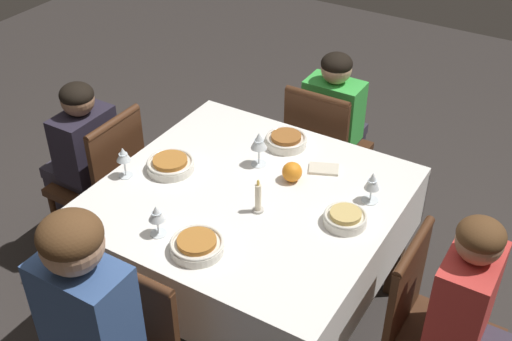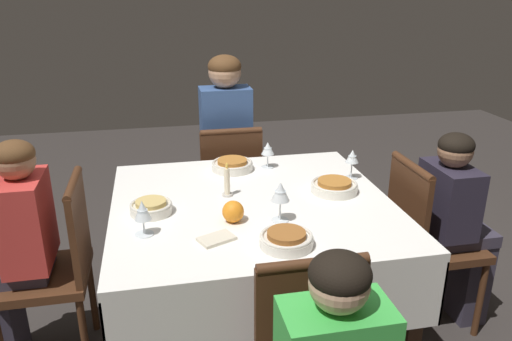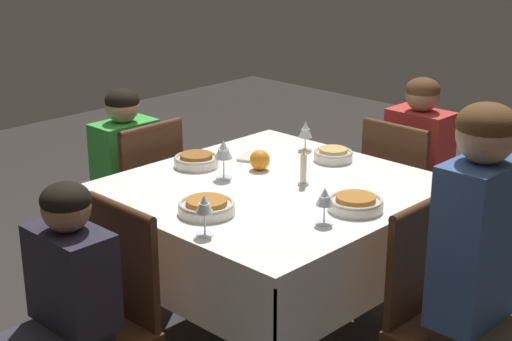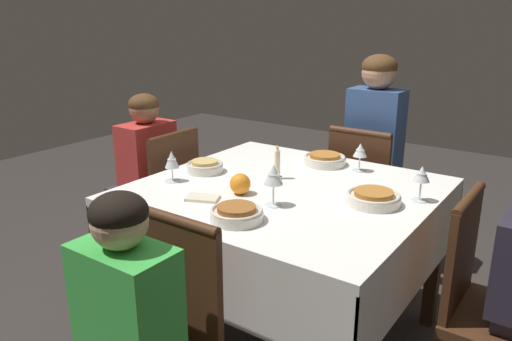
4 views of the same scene
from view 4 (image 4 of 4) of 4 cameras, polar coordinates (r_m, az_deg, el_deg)
name	(u,v)px [view 4 (image 4 of 4)]	position (r m, az deg, el deg)	size (l,w,h in m)	color
ground_plane	(282,335)	(2.51, 3.04, -18.29)	(8.00, 8.00, 0.00)	#332D2B
dining_table	(285,208)	(2.19, 3.31, -4.31)	(1.20, 1.15, 0.75)	white
chair_south	(364,191)	(2.93, 12.26, -2.34)	(0.39, 0.39, 0.88)	#472816
chair_west	(489,303)	(1.99, 25.12, -13.60)	(0.39, 0.39, 0.88)	#472816
chair_east	(162,198)	(2.82, -10.72, -3.05)	(0.39, 0.39, 0.88)	#472816
chair_north	(155,340)	(1.68, -11.51, -18.45)	(0.39, 0.39, 0.88)	#472816
person_adult_denim	(376,149)	(3.00, 13.60, 2.36)	(0.30, 0.34, 1.26)	#4C4233
person_child_red	(141,177)	(2.90, -12.96, -0.73)	(0.33, 0.30, 1.06)	#383342
bowl_south	(325,159)	(2.50, 7.86, 1.28)	(0.21, 0.21, 0.06)	silver
wine_glass_south	(360,151)	(2.40, 11.82, 2.15)	(0.07, 0.07, 0.14)	white
bowl_west	(373,198)	(2.01, 13.27, -3.04)	(0.21, 0.21, 0.06)	silver
wine_glass_west	(422,176)	(2.07, 18.42, -0.56)	(0.06, 0.06, 0.15)	white
bowl_east	(205,166)	(2.37, -5.86, 0.48)	(0.17, 0.17, 0.06)	silver
wine_glass_east	(172,161)	(2.24, -9.60, 1.10)	(0.07, 0.07, 0.14)	white
bowl_north	(236,213)	(1.81, -2.25, -4.91)	(0.20, 0.20, 0.06)	silver
wine_glass_north	(274,176)	(1.92, 2.02, -0.65)	(0.07, 0.07, 0.17)	white
candle_centerpiece	(277,166)	(2.26, 2.44, 0.53)	(0.05, 0.05, 0.16)	beige
orange_fruit	(240,184)	(2.07, -1.82, -1.54)	(0.09, 0.09, 0.09)	orange
napkin_red_folded	(203,198)	(2.03, -6.13, -3.14)	(0.15, 0.13, 0.01)	beige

